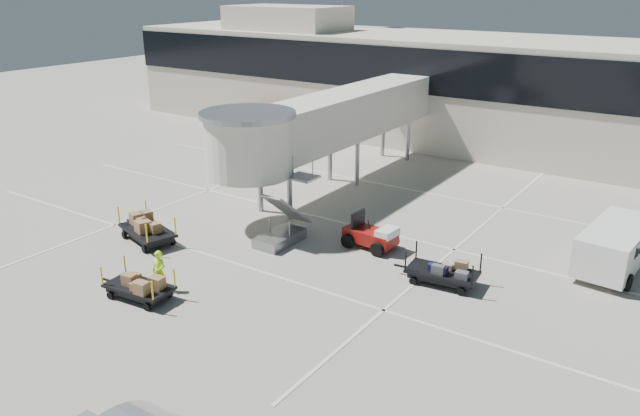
# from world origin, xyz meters

# --- Properties ---
(ground) EXTENTS (140.00, 140.00, 0.00)m
(ground) POSITION_xyz_m (0.00, 0.00, 0.00)
(ground) COLOR #A29B91
(ground) RESTS_ON ground
(lane_markings) EXTENTS (40.00, 30.00, 0.02)m
(lane_markings) POSITION_xyz_m (-0.67, 9.33, 0.01)
(lane_markings) COLOR silver
(lane_markings) RESTS_ON ground
(terminal) EXTENTS (64.00, 12.11, 15.20)m
(terminal) POSITION_xyz_m (-0.35, 29.94, 4.11)
(terminal) COLOR beige
(terminal) RESTS_ON ground
(jet_bridge) EXTENTS (5.70, 20.40, 6.03)m
(jet_bridge) POSITION_xyz_m (-3.97, 12.26, 4.28)
(jet_bridge) COLOR silver
(jet_bridge) RESTS_ON ground
(baggage_tug) EXTENTS (2.63, 1.77, 1.67)m
(baggage_tug) POSITION_xyz_m (2.58, 7.04, 0.61)
(baggage_tug) COLOR maroon
(baggage_tug) RESTS_ON ground
(suitcase_cart) EXTENTS (3.71, 1.78, 1.43)m
(suitcase_cart) POSITION_xyz_m (7.01, 5.42, 0.50)
(suitcase_cart) COLOR black
(suitcase_cart) RESTS_ON ground
(box_cart_near) EXTENTS (3.51, 1.66, 1.35)m
(box_cart_near) POSITION_xyz_m (-2.70, -2.63, 0.50)
(box_cart_near) COLOR black
(box_cart_near) RESTS_ON ground
(box_cart_far) EXTENTS (4.08, 2.45, 1.57)m
(box_cart_far) POSITION_xyz_m (-6.92, 1.54, 0.61)
(box_cart_far) COLOR black
(box_cart_far) RESTS_ON ground
(ground_worker) EXTENTS (0.68, 0.50, 1.73)m
(ground_worker) POSITION_xyz_m (-2.51, -1.65, 0.87)
(ground_worker) COLOR #B8FD1A
(ground_worker) RESTS_ON ground
(minivan) EXTENTS (2.75, 5.51, 2.02)m
(minivan) POSITION_xyz_m (12.65, 11.13, 1.21)
(minivan) COLOR silver
(minivan) RESTS_ON ground
(belt_loader) EXTENTS (4.38, 2.22, 2.02)m
(belt_loader) POSITION_xyz_m (-16.27, 23.07, 0.77)
(belt_loader) COLOR maroon
(belt_loader) RESTS_ON ground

